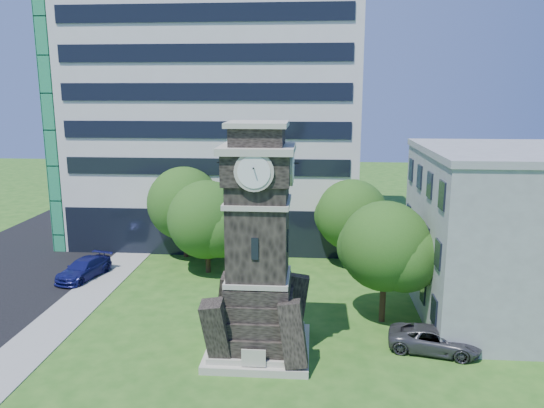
# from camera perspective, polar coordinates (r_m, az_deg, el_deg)

# --- Properties ---
(ground) EXTENTS (160.00, 160.00, 0.00)m
(ground) POSITION_cam_1_polar(r_m,az_deg,el_deg) (28.29, -8.21, -17.04)
(ground) COLOR #275B1A
(ground) RESTS_ON ground
(sidewalk) EXTENTS (3.00, 70.00, 0.06)m
(sidewalk) POSITION_cam_1_polar(r_m,az_deg,el_deg) (35.56, -21.80, -11.44)
(sidewalk) COLOR gray
(sidewalk) RESTS_ON ground
(clock_tower) EXTENTS (5.40, 5.40, 12.22)m
(clock_tower) POSITION_cam_1_polar(r_m,az_deg,el_deg) (27.53, -1.50, -5.75)
(clock_tower) COLOR #B4B09D
(clock_tower) RESTS_ON ground
(office_tall) EXTENTS (26.20, 15.11, 28.60)m
(office_tall) POSITION_cam_1_polar(r_m,az_deg,el_deg) (50.69, -5.85, 12.63)
(office_tall) COLOR silver
(office_tall) RESTS_ON ground
(car_street_north) EXTENTS (3.20, 5.33, 1.45)m
(car_street_north) POSITION_cam_1_polar(r_m,az_deg,el_deg) (42.13, -19.59, -6.58)
(car_street_north) COLOR navy
(car_street_north) RESTS_ON ground
(car_east_lot) EXTENTS (5.17, 3.21, 1.34)m
(car_east_lot) POSITION_cam_1_polar(r_m,az_deg,el_deg) (30.53, 17.04, -13.76)
(car_east_lot) COLOR #434347
(car_east_lot) RESTS_ON ground
(park_bench) EXTENTS (1.62, 0.43, 0.83)m
(park_bench) POSITION_cam_1_polar(r_m,az_deg,el_deg) (29.57, -3.27, -14.59)
(park_bench) COLOR black
(park_bench) RESTS_ON ground
(tree_nw) EXTENTS (6.68, 6.08, 7.64)m
(tree_nw) POSITION_cam_1_polar(r_m,az_deg,el_deg) (44.33, -9.30, -0.16)
(tree_nw) COLOR #332114
(tree_nw) RESTS_ON ground
(tree_nc) EXTENTS (6.55, 5.96, 7.16)m
(tree_nc) POSITION_cam_1_polar(r_m,az_deg,el_deg) (40.31, -6.89, -1.90)
(tree_nc) COLOR #332114
(tree_nc) RESTS_ON ground
(tree_ne) EXTENTS (6.18, 5.62, 6.98)m
(tree_ne) POSITION_cam_1_polar(r_m,az_deg,el_deg) (42.01, 8.69, -1.39)
(tree_ne) COLOR #332114
(tree_ne) RESTS_ON ground
(tree_east) EXTENTS (5.89, 5.36, 7.42)m
(tree_east) POSITION_cam_1_polar(r_m,az_deg,el_deg) (32.08, 12.19, -4.77)
(tree_east) COLOR #332114
(tree_east) RESTS_ON ground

